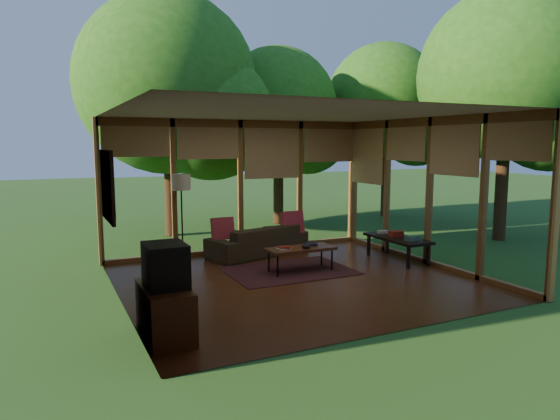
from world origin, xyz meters
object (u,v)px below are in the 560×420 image
floor_lamp (181,187)px  side_console (397,239)px  sofa (258,240)px  television (165,265)px  coffee_table (301,249)px  media_cabinet (165,312)px

floor_lamp → side_console: (3.69, -1.84, -1.00)m
sofa → television: 4.38m
coffee_table → side_console: (2.05, -0.07, 0.02)m
floor_lamp → side_console: 4.24m
sofa → side_console: (2.23, -1.57, 0.11)m
coffee_table → sofa: bearing=96.9°
floor_lamp → coffee_table: floor_lamp is taller
media_cabinet → side_console: (4.87, 1.90, 0.11)m
coffee_table → floor_lamp: bearing=132.7°
side_console → floor_lamp: bearing=153.4°
media_cabinet → sofa: bearing=52.8°
television → coffee_table: television is taller
floor_lamp → side_console: size_ratio=1.18×
media_cabinet → floor_lamp: size_ratio=0.61×
sofa → media_cabinet: 4.36m
media_cabinet → side_console: bearing=21.3°
side_console → media_cabinet: bearing=-158.7°
television → floor_lamp: 3.96m
sofa → side_console: sofa is taller
media_cabinet → floor_lamp: floor_lamp is taller
sofa → floor_lamp: bearing=-26.2°
media_cabinet → television: size_ratio=1.82×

